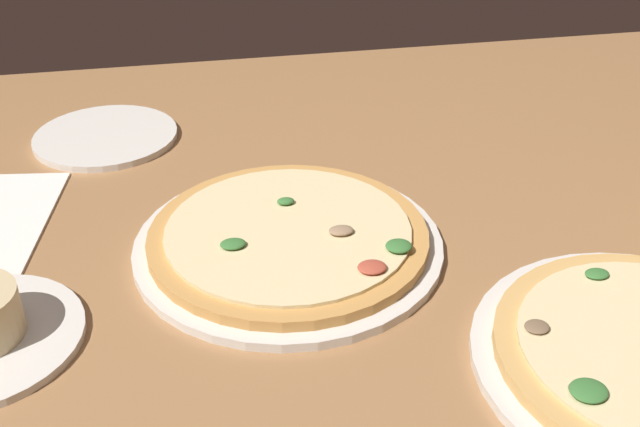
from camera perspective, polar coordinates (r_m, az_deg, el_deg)
The scene contains 3 objects.
dining_table at distance 85.09cm, azimuth 2.25°, elevation -2.06°, with size 150.00×110.00×4.00cm, color #996B42.
pizza_main at distance 79.56cm, azimuth -2.38°, elevation -1.96°, with size 32.64×32.64×3.38cm.
side_plate at distance 106.66cm, azimuth -15.90°, elevation 5.63°, with size 19.18×19.18×0.90cm, color silver.
Camera 1 is at (16.88, 68.58, 49.46)cm, focal length 42.29 mm.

